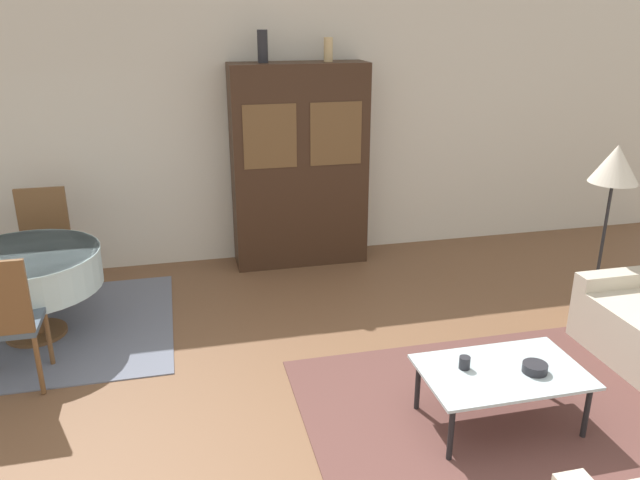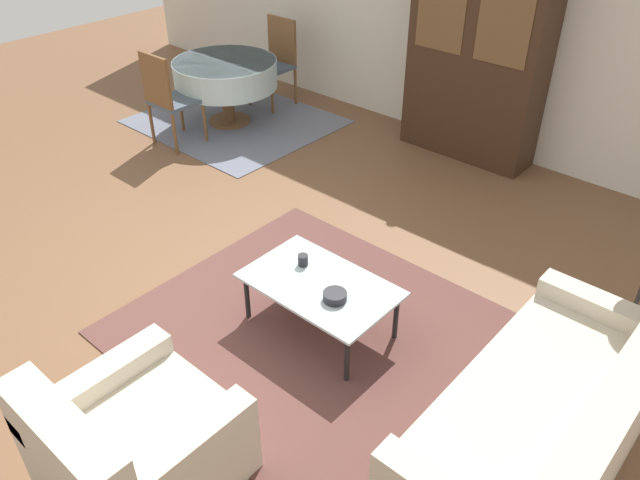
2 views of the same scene
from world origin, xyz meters
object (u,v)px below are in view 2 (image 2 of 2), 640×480
object	(u,v)px
couch	(548,423)
cup	(303,260)
armchair	(133,446)
dining_chair_far	(276,57)
bowl	(335,296)
coffee_table	(320,287)
display_cabinet	(477,57)
dining_table	(225,74)
dining_chair_near	(167,95)

from	to	relation	value
couch	cup	distance (m)	1.87
armchair	dining_chair_far	size ratio (longest dim) A/B	0.89
bowl	dining_chair_far	bearing A→B (deg)	139.68
coffee_table	display_cabinet	distance (m)	3.24
dining_table	bowl	size ratio (longest dim) A/B	7.45
cup	dining_table	bearing A→B (deg)	147.27
armchair	display_cabinet	xyz separation A→B (m)	(-0.75, 4.66, 0.74)
display_cabinet	dining_chair_near	bearing A→B (deg)	-141.69
coffee_table	dining_chair_near	size ratio (longest dim) A/B	1.02
display_cabinet	dining_chair_far	size ratio (longest dim) A/B	2.04
dining_chair_far	cup	bearing A→B (deg)	137.38
bowl	display_cabinet	bearing A→B (deg)	105.20
cup	bowl	xyz separation A→B (m)	(0.41, -0.14, -0.01)
coffee_table	cup	size ratio (longest dim) A/B	12.64
dining_chair_far	cup	world-z (taller)	dining_chair_far
display_cabinet	cup	distance (m)	3.11
armchair	cup	world-z (taller)	armchair
display_cabinet	dining_chair_near	xyz separation A→B (m)	(-2.47, -1.95, -0.46)
display_cabinet	dining_table	size ratio (longest dim) A/B	1.77
cup	bowl	distance (m)	0.44
coffee_table	dining_table	bearing A→B (deg)	148.17
bowl	couch	bearing A→B (deg)	2.80
coffee_table	dining_table	xyz separation A→B (m)	(-3.14, 1.95, 0.22)
display_cabinet	dining_table	xyz separation A→B (m)	(-2.47, -1.14, -0.45)
dining_table	bowl	distance (m)	3.89
dining_chair_near	cup	xyz separation A→B (m)	(2.92, -1.06, -0.14)
armchair	dining_chair_far	world-z (taller)	dining_chair_far
couch	display_cabinet	distance (m)	3.92
armchair	dining_chair_near	distance (m)	4.22
dining_chair_far	coffee_table	bearing A→B (deg)	138.71
couch	dining_chair_far	world-z (taller)	dining_chair_far
armchair	display_cabinet	bearing A→B (deg)	99.20
display_cabinet	cup	world-z (taller)	display_cabinet
coffee_table	display_cabinet	size ratio (longest dim) A/B	0.50
couch	dining_chair_near	size ratio (longest dim) A/B	1.89
dining_chair_far	dining_table	bearing A→B (deg)	90.00
display_cabinet	armchair	bearing A→B (deg)	-80.80
armchair	dining_table	distance (m)	4.78
cup	armchair	bearing A→B (deg)	-79.35
dining_chair_near	bowl	size ratio (longest dim) A/B	6.46
bowl	armchair	bearing A→B (deg)	-93.95
dining_chair_near	coffee_table	bearing A→B (deg)	-19.97
armchair	dining_chair_near	size ratio (longest dim) A/B	0.89
armchair	cup	xyz separation A→B (m)	(-0.31, 1.64, 0.15)
armchair	display_cabinet	world-z (taller)	display_cabinet
dining_chair_far	bowl	distance (m)	4.37
armchair	cup	size ratio (longest dim) A/B	11.06
armchair	dining_chair_near	xyz separation A→B (m)	(-3.22, 2.71, 0.28)
coffee_table	dining_chair_near	bearing A→B (deg)	160.03
dining_table	cup	world-z (taller)	dining_table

